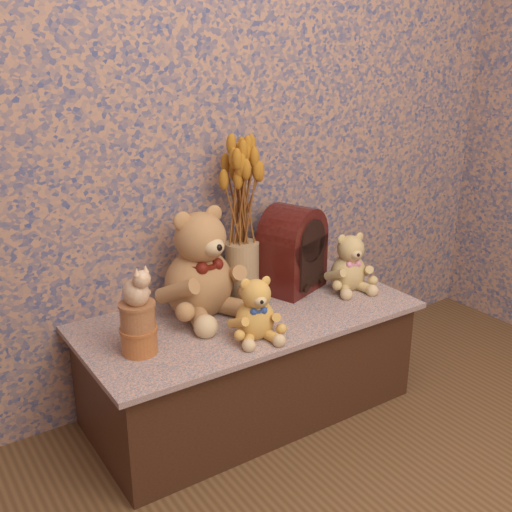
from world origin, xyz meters
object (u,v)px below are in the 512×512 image
(teddy_large, at_px, (198,257))
(ceramic_vase, at_px, (242,269))
(teddy_medium, at_px, (255,305))
(teddy_small, at_px, (349,259))
(cat_figurine, at_px, (135,284))
(cathedral_radio, at_px, (292,248))
(biscuit_tin_lower, at_px, (139,340))

(teddy_large, bearing_deg, ceramic_vase, 3.90)
(teddy_medium, relative_size, teddy_small, 0.93)
(teddy_medium, distance_m, ceramic_vase, 0.35)
(teddy_large, bearing_deg, teddy_small, -18.62)
(teddy_large, distance_m, cat_figurine, 0.35)
(teddy_large, height_order, teddy_medium, teddy_large)
(teddy_large, xyz_separation_m, cat_figurine, (-0.31, -0.17, 0.02))
(teddy_large, relative_size, cat_figurine, 3.17)
(teddy_small, distance_m, cat_figurine, 0.93)
(teddy_medium, height_order, ceramic_vase, teddy_medium)
(teddy_small, xyz_separation_m, cat_figurine, (-0.92, -0.04, 0.11))
(cathedral_radio, bearing_deg, ceramic_vase, 145.90)
(teddy_small, bearing_deg, cathedral_radio, 162.74)
(biscuit_tin_lower, relative_size, cat_figurine, 0.87)
(teddy_medium, distance_m, teddy_small, 0.56)
(ceramic_vase, bearing_deg, biscuit_tin_lower, -158.34)
(ceramic_vase, bearing_deg, teddy_small, -23.08)
(biscuit_tin_lower, bearing_deg, cathedral_radio, 12.25)
(teddy_large, relative_size, teddy_medium, 1.84)
(teddy_large, xyz_separation_m, biscuit_tin_lower, (-0.31, -0.17, -0.17))
(teddy_large, height_order, cat_figurine, teddy_large)
(cathedral_radio, distance_m, ceramic_vase, 0.22)
(teddy_large, relative_size, biscuit_tin_lower, 3.66)
(teddy_large, relative_size, teddy_small, 1.71)
(teddy_medium, height_order, cathedral_radio, cathedral_radio)
(cathedral_radio, xyz_separation_m, cat_figurine, (-0.73, -0.16, 0.07))
(teddy_medium, relative_size, cat_figurine, 1.72)
(cathedral_radio, xyz_separation_m, biscuit_tin_lower, (-0.73, -0.16, -0.13))
(teddy_small, height_order, cat_figurine, cat_figurine)
(teddy_small, distance_m, ceramic_vase, 0.43)
(cathedral_radio, height_order, cat_figurine, cathedral_radio)
(cat_figurine, bearing_deg, cathedral_radio, -4.30)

